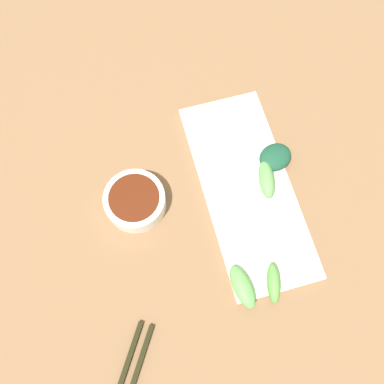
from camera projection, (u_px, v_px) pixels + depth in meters
The scene contains 7 objects.
tabletop at pixel (193, 199), 0.78m from camera, with size 2.10×2.10×0.02m, color brown.
sauce_bowl at pixel (135, 201), 0.74m from camera, with size 0.11×0.11×0.04m.
serving_plate at pixel (247, 189), 0.77m from camera, with size 0.16×0.38×0.01m, color silver.
broccoli_stalk_0 at pixel (267, 180), 0.75m from camera, with size 0.03×0.07×0.03m, color #63A453.
broccoli_stalk_1 at pixel (274, 283), 0.69m from camera, with size 0.02×0.07×0.03m, color #5DA644.
broccoli_stalk_2 at pixel (242, 287), 0.69m from camera, with size 0.03×0.08×0.02m, color #61AD50.
broccoli_leafy_3 at pixel (275, 157), 0.77m from camera, with size 0.06×0.05×0.02m, color #1A4B33.
Camera 1 is at (-0.07, -0.24, 0.75)m, focal length 38.88 mm.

